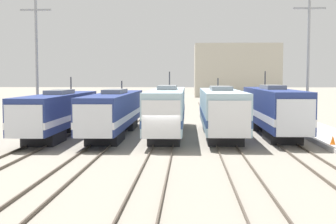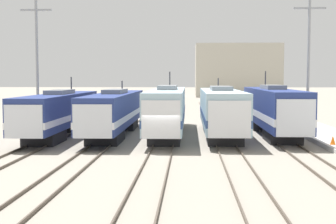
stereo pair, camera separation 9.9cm
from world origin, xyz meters
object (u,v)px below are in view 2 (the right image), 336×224
at_px(locomotive_center, 167,110).
at_px(locomotive_far_right, 273,110).
at_px(catenary_tower_right, 308,59).
at_px(locomotive_center_right, 221,111).
at_px(locomotive_far_left, 58,113).
at_px(catenary_tower_left, 37,59).
at_px(locomotive_center_left, 114,112).
at_px(traffic_cone, 333,140).

height_order(locomotive_center, locomotive_far_right, locomotive_far_right).
bearing_deg(catenary_tower_right, locomotive_center_right, -165.70).
relative_size(locomotive_far_left, locomotive_center, 0.90).
bearing_deg(locomotive_far_right, locomotive_center_right, -164.94).
bearing_deg(catenary_tower_left, locomotive_far_left, -44.35).
distance_m(catenary_tower_left, catenary_tower_right, 23.62).
height_order(locomotive_far_right, catenary_tower_right, catenary_tower_right).
distance_m(locomotive_center, catenary_tower_right, 12.89).
bearing_deg(catenary_tower_right, locomotive_center, -174.20).
distance_m(locomotive_far_right, catenary_tower_left, 21.05).
xyz_separation_m(catenary_tower_left, catenary_tower_right, (23.62, 0.00, 0.00)).
relative_size(locomotive_far_left, locomotive_center_right, 1.02).
xyz_separation_m(locomotive_far_left, locomotive_center, (9.03, 1.25, 0.17)).
distance_m(locomotive_center_left, catenary_tower_right, 17.24).
bearing_deg(locomotive_far_left, locomotive_center, 7.87).
relative_size(locomotive_center_left, catenary_tower_right, 1.56).
bearing_deg(traffic_cone, locomotive_center_left, 157.58).
bearing_deg(catenary_tower_right, locomotive_far_right, -166.83).
distance_m(locomotive_far_left, traffic_cone, 21.64).
height_order(catenary_tower_right, traffic_cone, catenary_tower_right).
relative_size(locomotive_far_left, catenary_tower_left, 1.43).
bearing_deg(locomotive_far_right, locomotive_center_left, -177.24).
xyz_separation_m(locomotive_center_left, catenary_tower_left, (-7.04, 1.36, 4.53)).
bearing_deg(locomotive_center_right, locomotive_center, 171.19).
bearing_deg(locomotive_far_right, traffic_cone, -69.26).
distance_m(locomotive_far_left, locomotive_center_right, 13.55).
xyz_separation_m(locomotive_center, locomotive_center_right, (4.51, -0.70, -0.02)).
relative_size(locomotive_center, catenary_tower_left, 1.59).
xyz_separation_m(locomotive_center_right, traffic_cone, (7.31, -6.18, -1.55)).
relative_size(locomotive_far_right, catenary_tower_right, 1.46).
bearing_deg(catenary_tower_left, locomotive_center_right, -6.83).
xyz_separation_m(locomotive_center, catenary_tower_left, (-11.56, 1.22, 4.37)).
xyz_separation_m(locomotive_center, locomotive_far_right, (9.03, 0.51, 0.01)).
relative_size(locomotive_center, traffic_cone, 30.22).
bearing_deg(catenary_tower_right, locomotive_center_left, -175.30).
relative_size(locomotive_center_left, locomotive_center, 0.98).
height_order(locomotive_center_right, locomotive_far_right, locomotive_far_right).
height_order(locomotive_center_left, locomotive_far_right, locomotive_far_right).
bearing_deg(locomotive_center, locomotive_far_left, -172.13).
bearing_deg(traffic_cone, catenary_tower_right, 88.33).
xyz_separation_m(locomotive_center_left, catenary_tower_right, (16.57, 1.36, 4.53)).
bearing_deg(catenary_tower_left, traffic_cone, -19.12).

